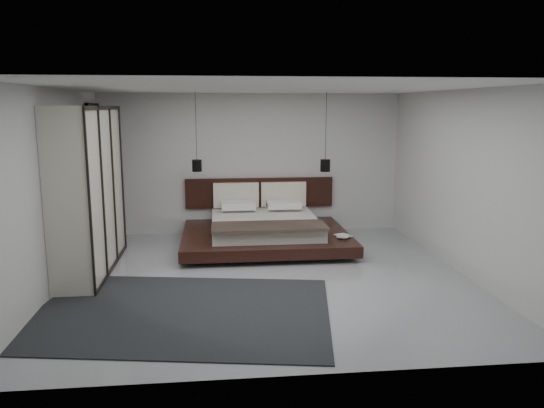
{
  "coord_description": "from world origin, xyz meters",
  "views": [
    {
      "loc": [
        -0.75,
        -7.64,
        2.55
      ],
      "look_at": [
        0.21,
        1.2,
        0.9
      ],
      "focal_mm": 35.0,
      "sensor_mm": 36.0,
      "label": 1
    }
  ],
  "objects": [
    {
      "name": "book_lower",
      "position": [
        1.38,
        1.21,
        0.29
      ],
      "size": [
        0.3,
        0.35,
        0.03
      ],
      "primitive_type": "imported",
      "rotation": [
        0.0,
        0.0,
        0.35
      ],
      "color": "#99724C",
      "rests_on": "bed"
    },
    {
      "name": "wall_front",
      "position": [
        0.0,
        -3.0,
        1.4
      ],
      "size": [
        6.0,
        0.0,
        6.0
      ],
      "primitive_type": "plane",
      "rotation": [
        -1.57,
        0.0,
        0.0
      ],
      "color": "beige",
      "rests_on": "floor"
    },
    {
      "name": "pendant_left",
      "position": [
        -1.08,
        2.39,
        1.45
      ],
      "size": [
        0.18,
        0.18,
        1.47
      ],
      "color": "black",
      "rests_on": "ceiling"
    },
    {
      "name": "floor",
      "position": [
        0.0,
        0.0,
        0.0
      ],
      "size": [
        6.0,
        6.0,
        0.0
      ],
      "primitive_type": "plane",
      "color": "gray",
      "rests_on": "ground"
    },
    {
      "name": "bed",
      "position": [
        0.15,
        1.9,
        0.3
      ],
      "size": [
        3.0,
        2.48,
        1.11
      ],
      "color": "black",
      "rests_on": "floor"
    },
    {
      "name": "wall_right",
      "position": [
        3.0,
        0.0,
        1.4
      ],
      "size": [
        0.0,
        6.0,
        6.0
      ],
      "primitive_type": "plane",
      "rotation": [
        1.57,
        0.0,
        -1.57
      ],
      "color": "beige",
      "rests_on": "floor"
    },
    {
      "name": "lattice_screen",
      "position": [
        -2.95,
        2.45,
        1.3
      ],
      "size": [
        0.05,
        0.9,
        2.6
      ],
      "primitive_type": "cube",
      "color": "black",
      "rests_on": "floor"
    },
    {
      "name": "rug",
      "position": [
        -1.2,
        -1.27,
        0.01
      ],
      "size": [
        4.07,
        3.21,
        0.02
      ],
      "primitive_type": "cube",
      "rotation": [
        0.0,
        0.0,
        -0.17
      ],
      "color": "black",
      "rests_on": "floor"
    },
    {
      "name": "wall_left",
      "position": [
        -3.0,
        0.0,
        1.4
      ],
      "size": [
        0.0,
        6.0,
        6.0
      ],
      "primitive_type": "plane",
      "rotation": [
        1.57,
        0.0,
        1.57
      ],
      "color": "beige",
      "rests_on": "floor"
    },
    {
      "name": "wall_back",
      "position": [
        0.0,
        3.0,
        1.4
      ],
      "size": [
        6.0,
        0.0,
        6.0
      ],
      "primitive_type": "plane",
      "rotation": [
        1.57,
        0.0,
        0.0
      ],
      "color": "beige",
      "rests_on": "floor"
    },
    {
      "name": "wardrobe",
      "position": [
        -2.7,
        0.68,
        1.28
      ],
      "size": [
        0.61,
        2.6,
        2.55
      ],
      "color": "beige",
      "rests_on": "floor"
    },
    {
      "name": "book_upper",
      "position": [
        1.36,
        1.18,
        0.32
      ],
      "size": [
        0.28,
        0.32,
        0.02
      ],
      "primitive_type": "imported",
      "rotation": [
        0.0,
        0.0,
        -0.34
      ],
      "color": "#99724C",
      "rests_on": "book_lower"
    },
    {
      "name": "pendant_right",
      "position": [
        1.38,
        2.39,
        1.42
      ],
      "size": [
        0.19,
        0.19,
        1.5
      ],
      "color": "black",
      "rests_on": "ceiling"
    },
    {
      "name": "ceiling",
      "position": [
        0.0,
        0.0,
        2.8
      ],
      "size": [
        6.0,
        6.0,
        0.0
      ],
      "primitive_type": "plane",
      "rotation": [
        3.14,
        0.0,
        0.0
      ],
      "color": "white",
      "rests_on": "wall_back"
    }
  ]
}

